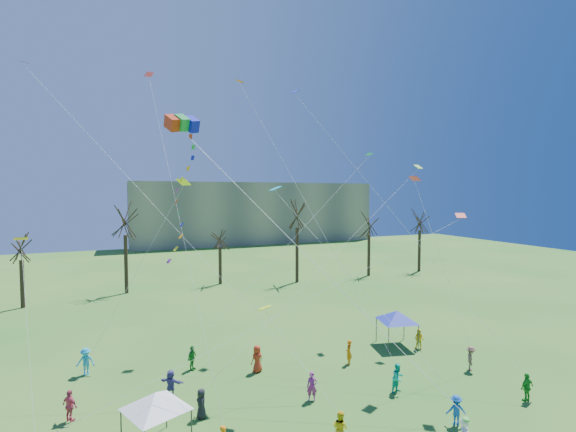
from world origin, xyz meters
name	(u,v)px	position (x,y,z in m)	size (l,w,h in m)	color
distant_building	(254,212)	(22.00, 82.00, 7.50)	(60.00, 14.00, 15.00)	gray
bare_tree_row	(229,231)	(3.52, 35.39, 7.46)	(70.99, 8.97, 11.86)	black
big_box_kite	(187,199)	(-6.19, 6.00, 11.94)	(6.51, 5.74, 19.90)	red
canopy_tent_white	(156,401)	(-8.07, 4.08, 2.33)	(3.37, 3.37, 2.75)	#3F3F44
canopy_tent_blue	(397,316)	(10.90, 10.31, 2.41)	(3.70, 3.70, 2.84)	#3F3F44
festival_crowd	(270,386)	(-1.48, 6.24, 0.85)	(26.90, 15.11, 1.86)	red
small_kites_aloft	(279,177)	(0.61, 10.13, 13.37)	(30.32, 17.02, 32.53)	orange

